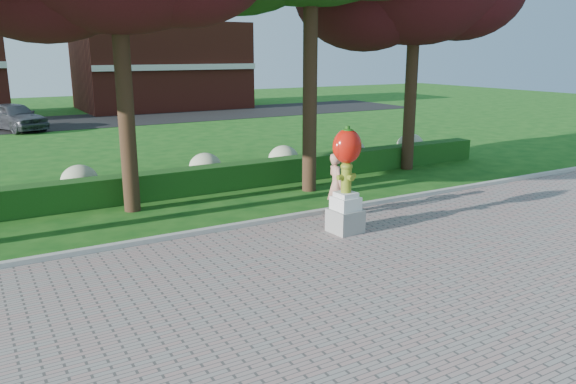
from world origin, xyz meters
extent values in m
plane|color=#124912|center=(0.00, 0.00, 0.00)|extent=(100.00, 100.00, 0.00)
cube|color=gray|center=(0.00, -4.00, 0.02)|extent=(40.00, 14.00, 0.04)
cube|color=#ADADA5|center=(0.00, 3.00, 0.07)|extent=(40.00, 0.18, 0.15)
cube|color=#1A4313|center=(0.00, 7.00, 0.40)|extent=(24.00, 0.70, 0.80)
ellipsoid|color=#B5C294|center=(-3.00, 8.00, 0.55)|extent=(1.10, 1.10, 0.99)
ellipsoid|color=#B5C294|center=(1.00, 8.00, 0.55)|extent=(1.10, 1.10, 0.99)
ellipsoid|color=#B5C294|center=(4.00, 8.00, 0.55)|extent=(1.10, 1.10, 0.99)
ellipsoid|color=#B5C294|center=(7.00, 8.00, 0.55)|extent=(1.10, 1.10, 0.99)
ellipsoid|color=#B5C294|center=(10.00, 8.00, 0.55)|extent=(1.10, 1.10, 0.99)
cube|color=black|center=(0.00, 28.00, 0.01)|extent=(50.00, 8.00, 0.02)
cube|color=maroon|center=(8.00, 34.00, 3.20)|extent=(12.00, 8.00, 6.40)
cylinder|color=black|center=(-2.00, 6.00, 3.08)|extent=(0.44, 0.44, 6.16)
cylinder|color=black|center=(3.50, 5.50, 3.64)|extent=(0.44, 0.44, 7.28)
cylinder|color=black|center=(8.50, 6.50, 2.94)|extent=(0.44, 0.44, 5.88)
cube|color=gray|center=(1.93, 1.38, 0.32)|extent=(0.74, 0.74, 0.56)
cube|color=silver|center=(1.93, 1.38, 0.76)|extent=(0.60, 0.60, 0.32)
cube|color=silver|center=(1.93, 1.38, 0.98)|extent=(0.48, 0.48, 0.11)
cylinder|color=olive|center=(1.93, 1.38, 1.35)|extent=(0.25, 0.25, 0.63)
ellipsoid|color=olive|center=(1.93, 1.38, 1.66)|extent=(0.29, 0.29, 0.21)
cylinder|color=olive|center=(1.75, 1.38, 1.42)|extent=(0.14, 0.12, 0.12)
cylinder|color=olive|center=(2.11, 1.38, 1.42)|extent=(0.14, 0.12, 0.12)
cylinder|color=olive|center=(1.93, 1.21, 1.42)|extent=(0.14, 0.14, 0.14)
cylinder|color=olive|center=(1.93, 1.38, 1.75)|extent=(0.09, 0.09, 0.06)
ellipsoid|color=#BC140A|center=(1.93, 1.38, 2.15)|extent=(0.71, 0.63, 0.82)
ellipsoid|color=#BC140A|center=(1.73, 1.38, 2.13)|extent=(0.35, 0.35, 0.52)
ellipsoid|color=#BC140A|center=(2.13, 1.38, 2.13)|extent=(0.35, 0.35, 0.52)
cylinder|color=#1B4F12|center=(1.93, 1.38, 2.56)|extent=(0.11, 0.11, 0.14)
ellipsoid|color=#1B4F12|center=(1.93, 1.38, 2.52)|extent=(0.27, 0.27, 0.09)
imported|color=tan|center=(2.50, 2.60, 0.89)|extent=(0.51, 0.69, 1.70)
imported|color=#43444B|center=(-3.28, 25.40, 0.80)|extent=(3.54, 4.93, 1.56)
camera|label=1|loc=(-5.83, -9.17, 4.32)|focal=35.00mm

